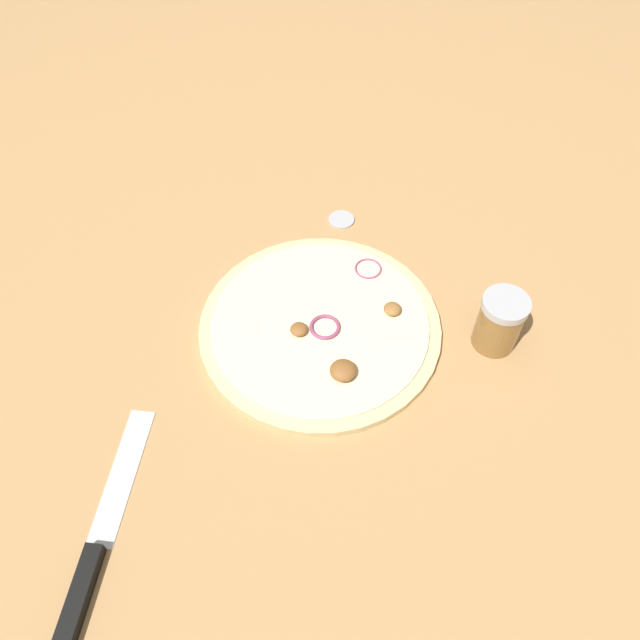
% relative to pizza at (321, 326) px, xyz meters
% --- Properties ---
extents(ground_plane, '(3.00, 3.00, 0.00)m').
position_rel_pizza_xyz_m(ground_plane, '(-0.00, 0.00, -0.01)').
color(ground_plane, tan).
extents(pizza, '(0.34, 0.34, 0.03)m').
position_rel_pizza_xyz_m(pizza, '(0.00, 0.00, 0.00)').
color(pizza, beige).
rests_on(pizza, ground_plane).
extents(knife, '(0.04, 0.30, 0.02)m').
position_rel_pizza_xyz_m(knife, '(-0.22, -0.35, -0.00)').
color(knife, silver).
rests_on(knife, ground_plane).
extents(spice_jar, '(0.06, 0.06, 0.09)m').
position_rel_pizza_xyz_m(spice_jar, '(0.24, -0.00, 0.04)').
color(spice_jar, olive).
rests_on(spice_jar, ground_plane).
extents(loose_cap, '(0.04, 0.04, 0.01)m').
position_rel_pizza_xyz_m(loose_cap, '(0.01, 0.23, -0.00)').
color(loose_cap, '#B2B2B7').
rests_on(loose_cap, ground_plane).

